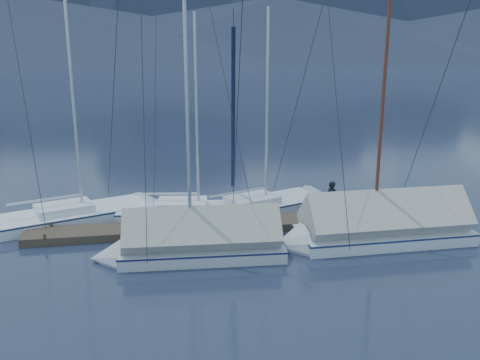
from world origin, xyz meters
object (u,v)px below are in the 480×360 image
object	(u,v)px
sailboat_open_left	(95,214)
person	(332,199)
sailboat_open_right	(275,205)
sailboat_open_mid	(210,213)
sailboat_covered_near	(370,230)
sailboat_covered_far	(187,245)

from	to	relation	value
sailboat_open_left	person	bearing A→B (deg)	-14.34
sailboat_open_right	person	bearing A→B (deg)	-52.22
sailboat_open_left	person	size ratio (longest dim) A/B	6.49
sailboat_open_left	sailboat_open_right	world-z (taller)	sailboat_open_left
sailboat_open_mid	sailboat_open_right	bearing A→B (deg)	11.29
sailboat_open_right	person	size ratio (longest dim) A/B	6.33
sailboat_open_right	sailboat_open_left	bearing A→B (deg)	178.98
sailboat_open_left	sailboat_open_right	distance (m)	8.57
sailboat_open_right	sailboat_covered_near	xyz separation A→B (m)	(2.76, -4.91, 0.35)
sailboat_open_right	sailboat_covered_near	bearing A→B (deg)	-60.71
sailboat_open_mid	sailboat_open_right	world-z (taller)	sailboat_open_right
sailboat_open_left	sailboat_open_right	xyz separation A→B (m)	(8.57, -0.15, -0.00)
sailboat_open_mid	person	world-z (taller)	sailboat_open_mid
sailboat_covered_far	person	xyz separation A→B (m)	(6.63, 2.66, 0.66)
sailboat_open_mid	sailboat_covered_near	distance (m)	7.39
sailboat_open_left	sailboat_covered_near	xyz separation A→B (m)	(11.32, -5.06, 0.34)
sailboat_covered_near	person	world-z (taller)	sailboat_covered_near
sailboat_covered_near	sailboat_open_right	bearing A→B (deg)	119.29
sailboat_covered_near	person	distance (m)	2.57
sailboat_open_mid	sailboat_covered_far	distance (m)	4.77
sailboat_open_mid	person	bearing A→B (deg)	-19.82
sailboat_open_right	person	distance (m)	3.36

